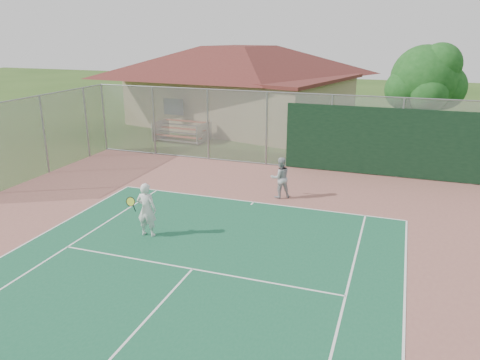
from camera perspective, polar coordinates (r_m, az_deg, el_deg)
name	(u,v)px	position (r m, az deg, el deg)	size (l,w,h in m)	color
back_fence	(333,136)	(21.57, 11.23, 5.33)	(20.08, 0.11, 3.53)	gray
side_fence_left	(44,135)	(22.66, -22.75, 5.08)	(0.08, 9.00, 3.50)	gray
clubhouse	(239,78)	(31.84, -0.10, 12.34)	(16.32, 12.95, 6.19)	tan
bleachers	(182,131)	(27.65, -7.12, 5.97)	(3.02, 1.95, 1.10)	#9B4123
tree	(426,81)	(26.22, 21.77, 11.12)	(4.04, 3.83, 5.63)	#382714
player_white_front	(146,210)	(14.87, -11.34, -3.62)	(0.86, 0.62, 1.74)	silver
player_grey_back	(280,178)	(18.00, 4.93, 0.24)	(0.98, 0.93, 1.60)	#A8AAAD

